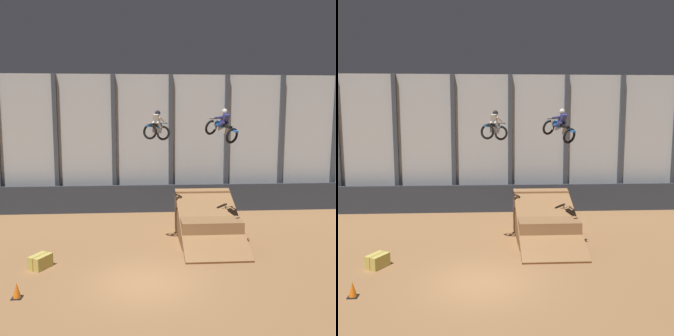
% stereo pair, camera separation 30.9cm
% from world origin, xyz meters
% --- Properties ---
extents(ground_plane, '(60.00, 60.00, 0.00)m').
position_xyz_m(ground_plane, '(0.00, 0.00, 0.00)').
color(ground_plane, '#996B42').
extents(arena_back_wall, '(32.00, 0.40, 9.06)m').
position_xyz_m(arena_back_wall, '(0.00, 12.07, 4.53)').
color(arena_back_wall, silver).
rests_on(arena_back_wall, ground_plane).
extents(lower_barrier, '(31.36, 0.20, 1.82)m').
position_xyz_m(lower_barrier, '(0.00, 11.03, 0.91)').
color(lower_barrier, '#2D333D').
rests_on(lower_barrier, ground_plane).
extents(dirt_ramp, '(3.05, 5.47, 2.41)m').
position_xyz_m(dirt_ramp, '(3.30, 5.39, 0.81)').
color(dirt_ramp, olive).
rests_on(dirt_ramp, ground_plane).
extents(rider_bike_left_air, '(1.41, 1.73, 1.51)m').
position_xyz_m(rider_bike_left_air, '(0.67, 4.67, 5.82)').
color(rider_bike_left_air, black).
extents(rider_bike_right_air, '(1.51, 1.78, 1.61)m').
position_xyz_m(rider_bike_right_air, '(3.64, 3.51, 5.89)').
color(rider_bike_right_air, black).
extents(traffic_cone_near_ramp, '(0.36, 0.36, 0.58)m').
position_xyz_m(traffic_cone_near_ramp, '(-4.55, -0.94, 0.28)').
color(traffic_cone_near_ramp, black).
rests_on(traffic_cone_near_ramp, ground_plane).
extents(hay_bale_trackside, '(0.96, 1.08, 0.57)m').
position_xyz_m(hay_bale_trackside, '(-4.41, 1.82, 0.28)').
color(hay_bale_trackside, '#CCB751').
rests_on(hay_bale_trackside, ground_plane).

